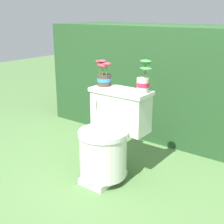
% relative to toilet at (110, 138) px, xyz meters
% --- Properties ---
extents(ground_plane, '(12.00, 12.00, 0.00)m').
position_rel_toilet_xyz_m(ground_plane, '(-0.01, -0.07, -0.34)').
color(ground_plane, '#4C703D').
extents(hedge_backdrop, '(2.90, 0.88, 1.16)m').
position_rel_toilet_xyz_m(hedge_backdrop, '(-0.01, 1.24, 0.24)').
color(hedge_backdrop, '#234723').
rests_on(hedge_backdrop, ground).
extents(toilet, '(0.50, 0.53, 0.70)m').
position_rel_toilet_xyz_m(toilet, '(0.00, 0.00, 0.00)').
color(toilet, silver).
rests_on(toilet, ground).
extents(potted_plant_left, '(0.17, 0.12, 0.22)m').
position_rel_toilet_xyz_m(potted_plant_left, '(-0.18, 0.16, 0.45)').
color(potted_plant_left, '#47382D').
rests_on(potted_plant_left, toilet).
extents(potted_plant_midleft, '(0.12, 0.10, 0.25)m').
position_rel_toilet_xyz_m(potted_plant_midleft, '(0.20, 0.16, 0.47)').
color(potted_plant_midleft, beige).
rests_on(potted_plant_midleft, toilet).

